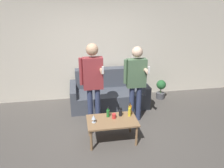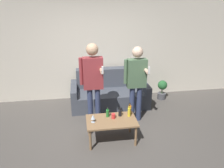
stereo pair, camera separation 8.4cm
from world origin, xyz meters
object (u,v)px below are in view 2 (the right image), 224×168
(person_standing_left, at_px, (93,79))
(couch, at_px, (109,93))
(person_standing_right, at_px, (136,79))
(coffee_table, at_px, (112,123))
(bottle_orange, at_px, (130,109))

(person_standing_left, bearing_deg, couch, 64.73)
(couch, relative_size, person_standing_right, 1.14)
(couch, distance_m, person_standing_left, 1.30)
(person_standing_left, distance_m, person_standing_right, 0.90)
(coffee_table, height_order, bottle_orange, bottle_orange)
(coffee_table, relative_size, person_standing_left, 0.53)
(couch, relative_size, person_standing_left, 1.07)
(coffee_table, height_order, person_standing_right, person_standing_right)
(bottle_orange, bearing_deg, couch, 98.96)
(person_standing_left, bearing_deg, coffee_table, -64.37)
(couch, bearing_deg, coffee_table, -96.32)
(coffee_table, distance_m, bottle_orange, 0.45)
(person_standing_right, bearing_deg, couch, 116.51)
(bottle_orange, distance_m, person_standing_right, 0.69)
(coffee_table, relative_size, person_standing_right, 0.56)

